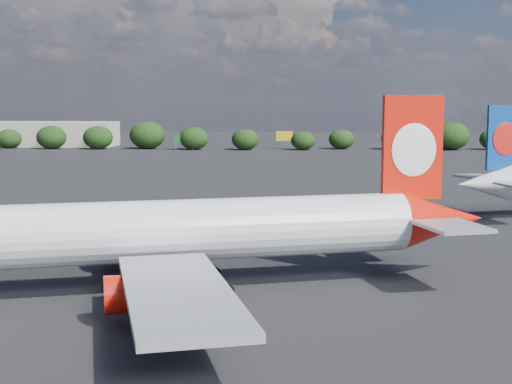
{
  "coord_description": "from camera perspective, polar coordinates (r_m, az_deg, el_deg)",
  "views": [
    {
      "loc": [
        19.6,
        -36.12,
        14.03
      ],
      "look_at": [
        16.0,
        12.0,
        8.0
      ],
      "focal_mm": 50.0,
      "sensor_mm": 36.0,
      "label": 1
    }
  ],
  "objects": [
    {
      "name": "billboard_yellow",
      "position": [
        218.49,
        2.28,
        4.45
      ],
      "size": [
        5.0,
        0.3,
        5.5
      ],
      "color": "yellow",
      "rests_on": "ground"
    },
    {
      "name": "qantas_airliner",
      "position": [
        53.8,
        -4.23,
        -3.14
      ],
      "size": [
        44.04,
        42.26,
        14.66
      ],
      "color": "white",
      "rests_on": "ground"
    },
    {
      "name": "terminal_building",
      "position": [
        243.51,
        -16.11,
        4.48
      ],
      "size": [
        42.0,
        16.0,
        8.0
      ],
      "color": "#A39A8D",
      "rests_on": "ground"
    },
    {
      "name": "horizon_treeline",
      "position": [
        217.41,
        -0.9,
        4.39
      ],
      "size": [
        204.74,
        13.42,
        8.51
      ],
      "color": "black",
      "rests_on": "ground"
    },
    {
      "name": "highway_sign",
      "position": [
        215.7,
        -5.79,
        4.19
      ],
      "size": [
        6.0,
        0.3,
        4.5
      ],
      "color": "#136224",
      "rests_on": "ground"
    },
    {
      "name": "ground",
      "position": [
        99.09,
        -7.18,
        -1.07
      ],
      "size": [
        500.0,
        500.0,
        0.0
      ],
      "primitive_type": "plane",
      "color": "black",
      "rests_on": "ground"
    }
  ]
}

